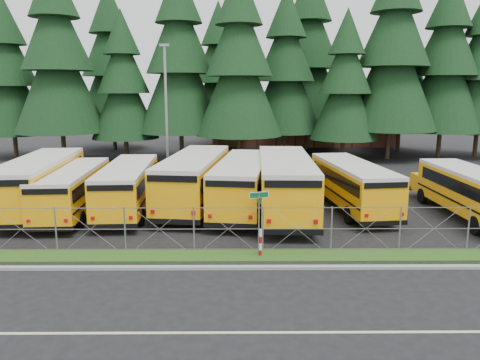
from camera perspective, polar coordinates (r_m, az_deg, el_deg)
name	(u,v)px	position (r m, az deg, el deg)	size (l,w,h in m)	color
ground	(283,243)	(21.82, 5.27, -7.68)	(120.00, 120.00, 0.00)	black
curb	(291,267)	(18.91, 6.20, -10.55)	(50.00, 0.25, 0.12)	gray
grass_verge	(287,256)	(20.22, 5.74, -9.16)	(50.00, 1.40, 0.06)	#244A15
road_lane_line	(310,332)	(14.54, 8.49, -17.89)	(50.00, 0.12, 0.01)	beige
chainlink_fence	(286,229)	(20.57, 5.59, -5.95)	(44.00, 0.10, 2.00)	gray
brick_building	(300,119)	(61.22, 7.28, 7.34)	(22.00, 10.00, 6.00)	brown
bus_0	(42,184)	(29.42, -22.98, -0.48)	(2.77, 11.75, 3.08)	#FF9D08
bus_1	(75,191)	(27.98, -19.49, -1.26)	(2.37, 10.05, 2.64)	#FF9D08
bus_2	(129,188)	(27.67, -13.37, -0.93)	(2.47, 10.46, 2.74)	#FF9D08
bus_3	(196,181)	(28.17, -5.40, -0.06)	(2.81, 11.92, 3.12)	#FF9D08
bus_4	(243,185)	(27.21, 0.41, -0.58)	(2.67, 11.33, 2.97)	#FF9D08
bus_5	(285,185)	(26.69, 5.47, -0.58)	(2.91, 12.33, 3.23)	#FF9D08
bus_6	(350,186)	(28.19, 13.26, -0.69)	(2.49, 10.54, 2.76)	#FF9D08
bus_east	(468,194)	(28.36, 26.06, -1.54)	(2.43, 10.30, 2.70)	#FF9D08
street_sign	(259,210)	(19.51, 2.32, -3.69)	(0.81, 0.53, 2.81)	gray
striped_bollard	(261,243)	(19.89, 2.52, -7.71)	(0.11, 0.11, 1.20)	#B20C0C
light_standard	(166,109)	(35.47, -8.97, 8.58)	(0.70, 0.35, 10.14)	gray
conifer_0	(9,78)	(53.13, -26.30, 11.06)	(7.19, 7.19, 15.90)	black
conifer_1	(58,61)	(48.65, -21.35, 13.40)	(8.62, 8.62, 19.07)	black
conifer_2	(124,86)	(47.49, -14.01, 11.08)	(6.51, 6.51, 14.41)	black
conifer_3	(180,64)	(46.65, -7.36, 13.84)	(8.37, 8.37, 18.51)	black
conifer_4	(239,67)	(44.03, -0.12, 13.66)	(8.07, 8.07, 17.85)	black
conifer_5	(286,73)	(48.87, 5.57, 12.84)	(7.66, 7.66, 16.95)	black
conifer_6	(345,86)	(46.43, 12.70, 11.10)	(6.49, 6.49, 14.34)	black
conifer_7	(393,57)	(48.90, 18.18, 14.09)	(9.01, 9.01, 19.93)	black
conifer_8	(445,67)	(52.04, 23.74, 12.52)	(8.20, 8.20, 18.14)	black
conifer_10	(111,68)	(55.91, -15.44, 13.00)	(8.29, 8.29, 18.33)	black
conifer_11	(219,76)	(55.70, -2.59, 12.57)	(7.57, 7.57, 16.74)	black
conifer_12	(309,60)	(54.81, 8.36, 14.30)	(9.14, 9.14, 20.21)	black
conifer_13	(402,82)	(55.31, 19.14, 11.18)	(6.87, 6.87, 15.19)	black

